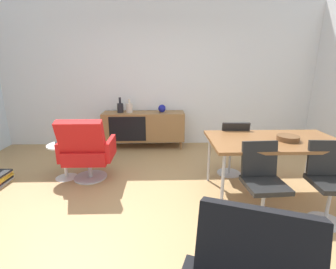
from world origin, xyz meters
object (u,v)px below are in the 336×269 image
(dining_chair_front_right, at_px, (329,179))
(vase_sculptural_dark, at_px, (120,107))
(dining_table, at_px, (274,143))
(lounge_chair_red, at_px, (87,149))
(side_table_round, at_px, (64,157))
(fruit_bowl, at_px, (62,142))
(wooden_bowl_on_table, at_px, (288,138))
(dining_chair_front_left, at_px, (262,180))
(vase_ceramic_small, at_px, (162,108))
(dining_chair_back_left, at_px, (232,146))
(vase_cobalt, at_px, (129,108))
(sideboard, at_px, (144,126))

(dining_chair_front_right, bearing_deg, vase_sculptural_dark, 135.62)
(dining_table, xyz_separation_m, dining_chair_front_right, (0.35, -0.56, -0.23))
(lounge_chair_red, xyz_separation_m, side_table_round, (-0.36, 0.09, -0.15))
(lounge_chair_red, bearing_deg, dining_table, -10.91)
(lounge_chair_red, height_order, fruit_bowl, lounge_chair_red)
(wooden_bowl_on_table, height_order, dining_chair_front_left, dining_chair_front_left)
(dining_table, distance_m, dining_chair_front_left, 0.70)
(vase_sculptural_dark, height_order, lounge_chair_red, vase_sculptural_dark)
(vase_ceramic_small, xyz_separation_m, dining_chair_front_left, (1.02, -2.49, -0.33))
(dining_chair_back_left, bearing_deg, vase_sculptural_dark, 143.26)
(dining_chair_back_left, relative_size, side_table_round, 1.65)
(wooden_bowl_on_table, xyz_separation_m, lounge_chair_red, (-2.59, 0.52, -0.30))
(lounge_chair_red, bearing_deg, dining_chair_front_left, -26.15)
(dining_table, xyz_separation_m, wooden_bowl_on_table, (0.14, -0.05, 0.07))
(lounge_chair_red, xyz_separation_m, fruit_bowl, (-0.36, 0.09, 0.09))
(vase_ceramic_small, bearing_deg, dining_table, -54.57)
(dining_chair_front_right, distance_m, fruit_bowl, 3.36)
(fruit_bowl, bearing_deg, lounge_chair_red, -13.38)
(vase_cobalt, xyz_separation_m, vase_ceramic_small, (0.64, 0.00, -0.02))
(dining_chair_back_left, bearing_deg, wooden_bowl_on_table, -51.19)
(sideboard, distance_m, lounge_chair_red, 1.62)
(dining_chair_front_left, height_order, dining_chair_back_left, same)
(vase_sculptural_dark, distance_m, vase_ceramic_small, 0.82)
(vase_sculptural_dark, distance_m, lounge_chair_red, 1.52)
(sideboard, height_order, dining_table, dining_table)
(vase_sculptural_dark, xyz_separation_m, side_table_round, (-0.63, -1.37, -0.50))
(dining_table, bearing_deg, dining_chair_front_right, -57.65)
(dining_table, bearing_deg, vase_cobalt, 136.15)
(dining_chair_front_right, relative_size, dining_chair_back_left, 1.00)
(vase_cobalt, xyz_separation_m, dining_table, (2.01, -1.93, -0.12))
(fruit_bowl, bearing_deg, vase_ceramic_small, 43.55)
(wooden_bowl_on_table, xyz_separation_m, side_table_round, (-2.95, 0.61, -0.45))
(vase_sculptural_dark, height_order, dining_chair_back_left, vase_sculptural_dark)
(wooden_bowl_on_table, distance_m, dining_chair_back_left, 0.84)
(dining_table, distance_m, lounge_chair_red, 2.51)
(sideboard, bearing_deg, lounge_chair_red, -116.20)
(wooden_bowl_on_table, height_order, dining_chair_front_right, dining_chair_front_right)
(vase_sculptural_dark, distance_m, dining_chair_front_left, 3.11)
(vase_ceramic_small, height_order, lounge_chair_red, lounge_chair_red)
(wooden_bowl_on_table, height_order, dining_chair_back_left, dining_chair_back_left)
(vase_cobalt, height_order, dining_chair_front_right, vase_cobalt)
(vase_sculptural_dark, bearing_deg, dining_chair_front_right, -44.38)
(vase_sculptural_dark, relative_size, lounge_chair_red, 0.31)
(dining_chair_back_left, bearing_deg, dining_table, -57.76)
(dining_table, relative_size, dining_chair_front_right, 1.87)
(vase_cobalt, distance_m, vase_sculptural_dark, 0.18)
(dining_table, height_order, lounge_chair_red, lounge_chair_red)
(dining_chair_front_right, bearing_deg, wooden_bowl_on_table, 113.14)
(vase_cobalt, relative_size, dining_chair_back_left, 0.31)
(sideboard, height_order, fruit_bowl, sideboard)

